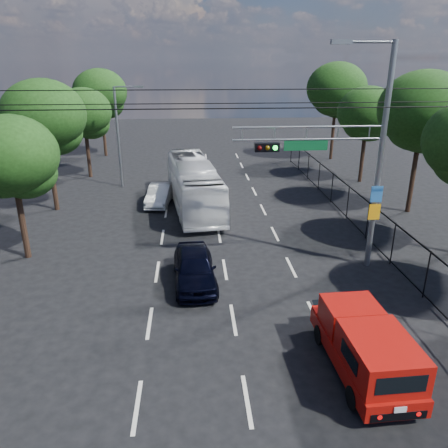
{
  "coord_description": "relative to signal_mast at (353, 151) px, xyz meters",
  "views": [
    {
      "loc": [
        -1.34,
        -9.42,
        8.83
      ],
      "look_at": [
        -0.16,
        6.35,
        2.8
      ],
      "focal_mm": 35.0,
      "sensor_mm": 36.0,
      "label": 1
    }
  ],
  "objects": [
    {
      "name": "tree_left_e",
      "position": [
        -14.87,
        25.03,
        0.29
      ],
      "size": [
        4.92,
        4.92,
        7.99
      ],
      "color": "black",
      "rests_on": "ground"
    },
    {
      "name": "tree_right_d",
      "position": [
        6.13,
        14.03,
        -0.39
      ],
      "size": [
        4.32,
        4.32,
        7.02
      ],
      "color": "black",
      "rests_on": "ground"
    },
    {
      "name": "streetlight_left",
      "position": [
        -11.62,
        14.01,
        -1.3
      ],
      "size": [
        2.09,
        0.22,
        7.08
      ],
      "color": "slate",
      "rests_on": "ground"
    },
    {
      "name": "ground",
      "position": [
        -5.28,
        -7.99,
        -5.24
      ],
      "size": [
        120.0,
        120.0,
        0.0
      ],
      "primitive_type": "plane",
      "color": "black",
      "rests_on": "ground"
    },
    {
      "name": "navy_hatchback",
      "position": [
        -6.64,
        -1.14,
        -4.52
      ],
      "size": [
        1.93,
        4.32,
        1.44
      ],
      "primitive_type": "imported",
      "rotation": [
        0.0,
        0.0,
        0.05
      ],
      "color": "black",
      "rests_on": "ground"
    },
    {
      "name": "signal_mast",
      "position": [
        0.0,
        0.0,
        0.0
      ],
      "size": [
        6.43,
        0.39,
        9.5
      ],
      "color": "slate",
      "rests_on": "ground"
    },
    {
      "name": "tree_right_c",
      "position": [
        6.53,
        7.03,
        0.49
      ],
      "size": [
        5.1,
        5.1,
        8.29
      ],
      "color": "black",
      "rests_on": "ground"
    },
    {
      "name": "white_bus",
      "position": [
        -6.57,
        8.97,
        -3.79
      ],
      "size": [
        3.67,
        10.62,
        2.9
      ],
      "primitive_type": "imported",
      "rotation": [
        0.0,
        0.0,
        0.12
      ],
      "color": "silver",
      "rests_on": "ground"
    },
    {
      "name": "tree_left_b",
      "position": [
        -14.47,
        2.03,
        -0.66
      ],
      "size": [
        4.08,
        4.08,
        6.63
      ],
      "color": "black",
      "rests_on": "ground"
    },
    {
      "name": "tree_left_c",
      "position": [
        -15.07,
        9.03,
        0.15
      ],
      "size": [
        4.8,
        4.8,
        7.8
      ],
      "color": "black",
      "rests_on": "ground"
    },
    {
      "name": "lane_markings",
      "position": [
        -5.28,
        6.01,
        -5.24
      ],
      "size": [
        6.12,
        38.0,
        0.01
      ],
      "color": "beige",
      "rests_on": "ground"
    },
    {
      "name": "tree_left_d",
      "position": [
        -14.67,
        17.03,
        -0.52
      ],
      "size": [
        4.2,
        4.2,
        6.83
      ],
      "color": "black",
      "rests_on": "ground"
    },
    {
      "name": "tree_right_e",
      "position": [
        6.33,
        22.03,
        0.69
      ],
      "size": [
        5.28,
        5.28,
        8.58
      ],
      "color": "black",
      "rests_on": "ground"
    },
    {
      "name": "white_van",
      "position": [
        -8.75,
        9.61,
        -4.61
      ],
      "size": [
        1.74,
        3.94,
        1.26
      ],
      "primitive_type": "imported",
      "rotation": [
        0.0,
        0.0,
        -0.11
      ],
      "color": "silver",
      "rests_on": "ground"
    },
    {
      "name": "red_pickup",
      "position": [
        -1.72,
        -7.08,
        -4.28
      ],
      "size": [
        1.93,
        4.89,
        1.8
      ],
      "color": "black",
      "rests_on": "ground"
    },
    {
      "name": "fence_right",
      "position": [
        2.32,
        4.18,
        -4.21
      ],
      "size": [
        0.06,
        34.03,
        2.0
      ],
      "color": "black",
      "rests_on": "ground"
    },
    {
      "name": "utility_wires",
      "position": [
        -5.28,
        0.84,
        1.99
      ],
      "size": [
        22.0,
        5.04,
        0.74
      ],
      "color": "black",
      "rests_on": "ground"
    }
  ]
}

